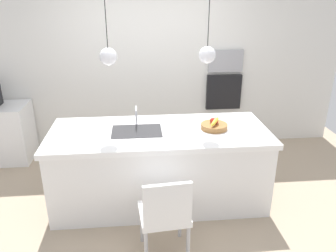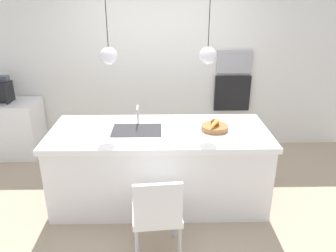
{
  "view_description": "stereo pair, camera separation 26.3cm",
  "coord_description": "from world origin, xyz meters",
  "px_view_note": "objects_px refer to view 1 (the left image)",
  "views": [
    {
      "loc": [
        -0.23,
        -3.45,
        2.35
      ],
      "look_at": [
        0.1,
        0.0,
        0.96
      ],
      "focal_mm": 35.34,
      "sensor_mm": 36.0,
      "label": 1
    },
    {
      "loc": [
        0.03,
        -3.46,
        2.35
      ],
      "look_at": [
        0.1,
        0.0,
        0.96
      ],
      "focal_mm": 35.34,
      "sensor_mm": 36.0,
      "label": 2
    }
  ],
  "objects_px": {
    "fruit_bowl": "(214,125)",
    "chair_near": "(165,213)",
    "microwave": "(225,61)",
    "oven": "(223,92)"
  },
  "relations": [
    {
      "from": "fruit_bowl",
      "to": "chair_near",
      "type": "xyz_separation_m",
      "value": [
        -0.65,
        -0.95,
        -0.46
      ]
    },
    {
      "from": "fruit_bowl",
      "to": "chair_near",
      "type": "bearing_deg",
      "value": -124.37
    },
    {
      "from": "microwave",
      "to": "oven",
      "type": "bearing_deg",
      "value": 0.0
    },
    {
      "from": "microwave",
      "to": "chair_near",
      "type": "distance_m",
      "value": 2.93
    },
    {
      "from": "fruit_bowl",
      "to": "microwave",
      "type": "bearing_deg",
      "value": 71.92
    },
    {
      "from": "oven",
      "to": "chair_near",
      "type": "relative_size",
      "value": 0.64
    },
    {
      "from": "chair_near",
      "to": "oven",
      "type": "bearing_deg",
      "value": 65.31
    },
    {
      "from": "microwave",
      "to": "fruit_bowl",
      "type": "bearing_deg",
      "value": -108.08
    },
    {
      "from": "fruit_bowl",
      "to": "oven",
      "type": "relative_size",
      "value": 0.54
    },
    {
      "from": "microwave",
      "to": "chair_near",
      "type": "relative_size",
      "value": 0.62
    }
  ]
}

